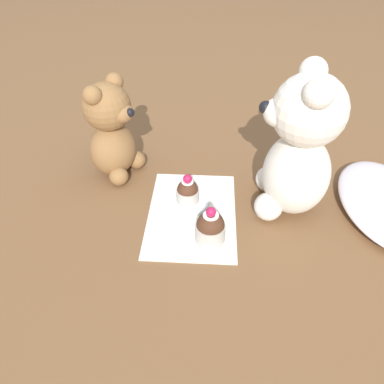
{
  "coord_description": "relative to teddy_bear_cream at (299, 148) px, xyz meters",
  "views": [
    {
      "loc": [
        0.54,
        0.03,
        0.5
      ],
      "look_at": [
        0.0,
        0.0,
        0.06
      ],
      "focal_mm": 35.0,
      "sensor_mm": 36.0,
      "label": 1
    }
  ],
  "objects": [
    {
      "name": "ground_plane",
      "position": [
        0.04,
        -0.19,
        -0.14
      ],
      "size": [
        4.0,
        4.0,
        0.0
      ],
      "primitive_type": "plane",
      "color": "brown"
    },
    {
      "name": "knitted_placemat",
      "position": [
        0.04,
        -0.19,
        -0.13
      ],
      "size": [
        0.25,
        0.17,
        0.01
      ],
      "primitive_type": "cube",
      "color": "silver",
      "rests_on": "ground_plane"
    },
    {
      "name": "teddy_bear_cream",
      "position": [
        0.0,
        0.0,
        0.0
      ],
      "size": [
        0.15,
        0.15,
        0.28
      ],
      "rotation": [
        0.0,
        0.0,
        -0.1
      ],
      "color": "silver",
      "rests_on": "ground_plane"
    },
    {
      "name": "teddy_bear_tan",
      "position": [
        -0.09,
        -0.36,
        -0.03
      ],
      "size": [
        0.13,
        0.13,
        0.22
      ],
      "rotation": [
        0.0,
        0.0,
        2.74
      ],
      "color": "olive",
      "rests_on": "ground_plane"
    },
    {
      "name": "cupcake_near_cream_bear",
      "position": [
        0.1,
        -0.15,
        -0.1
      ],
      "size": [
        0.05,
        0.05,
        0.07
      ],
      "color": "#B2ADA3",
      "rests_on": "knitted_placemat"
    },
    {
      "name": "saucer_plate",
      "position": [
        0.01,
        -0.2,
        -0.13
      ],
      "size": [
        0.08,
        0.08,
        0.01
      ],
      "primitive_type": "cylinder",
      "color": "silver",
      "rests_on": "knitted_placemat"
    },
    {
      "name": "cupcake_near_tan_bear",
      "position": [
        0.01,
        -0.2,
        -0.1
      ],
      "size": [
        0.05,
        0.05,
        0.06
      ],
      "color": "#B2ADA3",
      "rests_on": "saucer_plate"
    }
  ]
}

